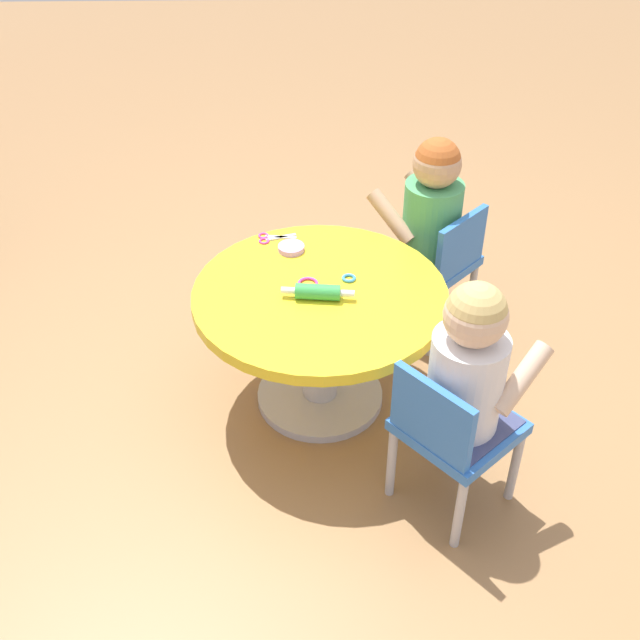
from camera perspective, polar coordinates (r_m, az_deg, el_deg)
The scene contains 11 objects.
ground_plane at distance 2.78m, azimuth -0.00°, elevation -5.73°, with size 10.00×10.00×0.00m, color #9E7247.
craft_table at distance 2.55m, azimuth -0.00°, elevation -0.09°, with size 0.82×0.82×0.47m.
child_chair_left at distance 2.27m, azimuth 9.57°, elevation -7.95°, with size 0.42×0.42×0.54m.
seated_child_left at distance 2.14m, azimuth 10.87°, elevation -3.15°, with size 0.43×0.44×0.51m.
child_chair_right at distance 2.94m, azimuth 8.41°, elevation 4.16°, with size 0.42×0.42×0.54m.
seated_child_right at distance 2.84m, azimuth 8.17°, elevation 8.28°, with size 0.43×0.43×0.51m.
rolling_pin at distance 2.43m, azimuth -0.17°, elevation 2.06°, with size 0.07×0.23×0.05m.
craft_scissors at distance 2.75m, azimuth -3.57°, elevation 6.01°, with size 0.08×0.14×0.01m.
playdough_blob_0 at distance 2.68m, azimuth -2.12°, elevation 5.28°, with size 0.09×0.09×0.02m, color #CC99E5.
cookie_cutter_0 at distance 2.51m, azimuth -0.89°, elevation 2.69°, with size 0.07×0.07×0.01m, color #D83FA5.
cookie_cutter_1 at distance 2.53m, azimuth 2.12°, elevation 3.08°, with size 0.05×0.05×0.01m, color #3F99D8.
Camera 1 is at (-2.02, 0.05, 1.90)m, focal length 43.78 mm.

